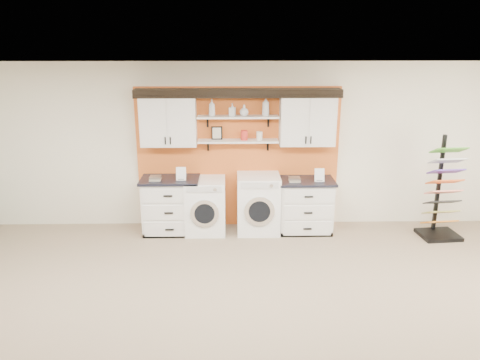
{
  "coord_description": "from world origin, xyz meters",
  "views": [
    {
      "loc": [
        -0.12,
        -3.75,
        3.16
      ],
      "look_at": [
        0.0,
        2.3,
        1.31
      ],
      "focal_mm": 35.0,
      "sensor_mm": 36.0,
      "label": 1
    }
  ],
  "objects_px": {
    "dryer": "(258,203)",
    "sample_rack": "(441,206)",
    "base_cabinet_right": "(305,205)",
    "washer": "(206,206)",
    "base_cabinet_left": "(171,205)"
  },
  "relations": [
    {
      "from": "dryer",
      "to": "sample_rack",
      "type": "relative_size",
      "value": 0.59
    },
    {
      "from": "base_cabinet_right",
      "to": "washer",
      "type": "xyz_separation_m",
      "value": [
        -1.68,
        -0.0,
        0.01
      ]
    },
    {
      "from": "dryer",
      "to": "sample_rack",
      "type": "bearing_deg",
      "value": -5.52
    },
    {
      "from": "washer",
      "to": "sample_rack",
      "type": "xyz_separation_m",
      "value": [
        3.86,
        -0.29,
        0.07
      ]
    },
    {
      "from": "base_cabinet_left",
      "to": "sample_rack",
      "type": "bearing_deg",
      "value": -3.75
    },
    {
      "from": "base_cabinet_right",
      "to": "washer",
      "type": "relative_size",
      "value": 1.0
    },
    {
      "from": "base_cabinet_left",
      "to": "dryer",
      "type": "xyz_separation_m",
      "value": [
        1.46,
        -0.0,
        0.02
      ]
    },
    {
      "from": "base_cabinet_left",
      "to": "dryer",
      "type": "bearing_deg",
      "value": -0.13
    },
    {
      "from": "base_cabinet_left",
      "to": "washer",
      "type": "bearing_deg",
      "value": -0.33
    },
    {
      "from": "base_cabinet_right",
      "to": "washer",
      "type": "bearing_deg",
      "value": -179.88
    },
    {
      "from": "washer",
      "to": "dryer",
      "type": "distance_m",
      "value": 0.88
    },
    {
      "from": "base_cabinet_left",
      "to": "sample_rack",
      "type": "height_order",
      "value": "sample_rack"
    },
    {
      "from": "base_cabinet_right",
      "to": "sample_rack",
      "type": "distance_m",
      "value": 2.2
    },
    {
      "from": "base_cabinet_right",
      "to": "sample_rack",
      "type": "relative_size",
      "value": 0.55
    },
    {
      "from": "base_cabinet_left",
      "to": "base_cabinet_right",
      "type": "distance_m",
      "value": 2.26
    }
  ]
}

